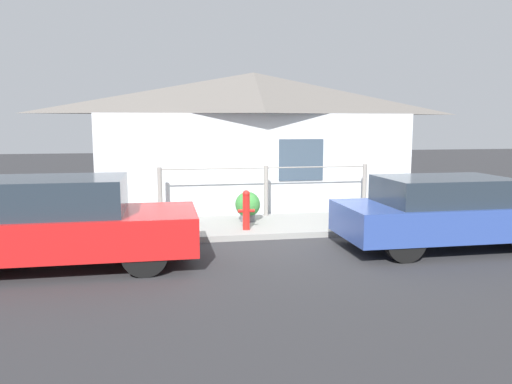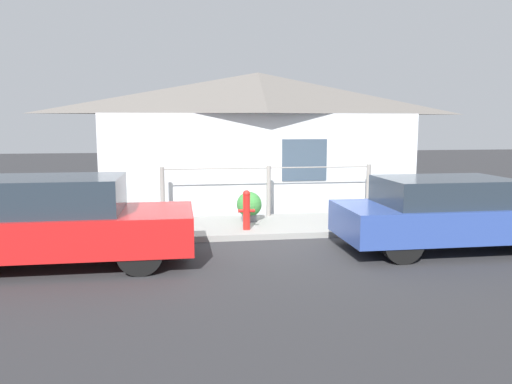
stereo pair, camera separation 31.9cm
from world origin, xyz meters
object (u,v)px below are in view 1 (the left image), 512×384
(car_right, at_px, (448,212))
(potted_plant_near_hydrant, at_px, (248,206))
(car_left, at_px, (57,223))
(fire_hydrant, at_px, (246,209))

(car_right, distance_m, potted_plant_near_hydrant, 4.10)
(car_left, height_order, car_right, car_left)
(car_left, bearing_deg, potted_plant_near_hydrant, 36.54)
(car_left, bearing_deg, car_right, 0.19)
(potted_plant_near_hydrant, bearing_deg, car_right, -38.06)
(fire_hydrant, bearing_deg, car_left, -152.76)
(fire_hydrant, bearing_deg, car_right, -26.27)
(car_left, xyz_separation_m, fire_hydrant, (3.25, 1.68, -0.18))
(car_left, height_order, potted_plant_near_hydrant, car_left)
(fire_hydrant, distance_m, potted_plant_near_hydrant, 0.87)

